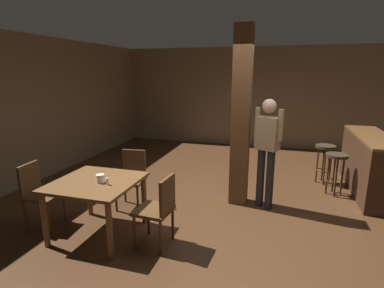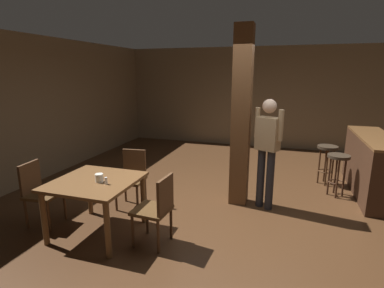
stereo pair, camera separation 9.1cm
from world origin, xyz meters
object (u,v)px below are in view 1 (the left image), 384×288
at_px(chair_west, 38,191).
at_px(standing_person, 267,146).
at_px(bar_stool_near, 336,164).
at_px(bar_counter, 364,163).
at_px(salt_shaker, 107,181).
at_px(napkin_cup, 100,178).
at_px(chair_north, 132,176).
at_px(chair_east, 159,207).
at_px(dining_table, 96,189).
at_px(bar_stool_mid, 325,154).

distance_m(chair_west, standing_person, 3.35).
bearing_deg(bar_stool_near, bar_counter, 29.82).
height_order(salt_shaker, standing_person, standing_person).
distance_m(standing_person, bar_stool_near, 1.50).
bearing_deg(bar_stool_near, chair_west, -150.13).
xyz_separation_m(napkin_cup, bar_stool_near, (3.11, 2.36, -0.24)).
bearing_deg(chair_north, bar_counter, 24.71).
height_order(chair_east, salt_shaker, chair_east).
xyz_separation_m(dining_table, chair_north, (0.02, 0.92, -0.13)).
height_order(napkin_cup, bar_stool_mid, napkin_cup).
height_order(chair_east, bar_stool_near, chair_east).
relative_size(dining_table, salt_shaker, 11.63).
distance_m(chair_west, bar_counter, 5.32).
bearing_deg(napkin_cup, bar_stool_mid, 44.32).
distance_m(chair_north, chair_east, 1.27).
height_order(salt_shaker, bar_counter, bar_counter).
bearing_deg(chair_east, bar_stool_near, 45.20).
distance_m(standing_person, bar_stool_mid, 1.81).
height_order(salt_shaker, bar_stool_near, salt_shaker).
relative_size(dining_table, standing_person, 0.60).
relative_size(chair_north, bar_stool_near, 1.21).
bearing_deg(napkin_cup, chair_north, 94.21).
bearing_deg(dining_table, bar_stool_near, 36.01).
height_order(dining_table, bar_stool_near, dining_table).
distance_m(chair_west, chair_east, 1.78).
bearing_deg(chair_west, chair_east, 0.55).
height_order(chair_west, bar_stool_mid, chair_west).
distance_m(chair_west, bar_stool_mid, 4.95).
height_order(dining_table, bar_counter, bar_counter).
bearing_deg(bar_counter, salt_shaker, -142.29).
relative_size(salt_shaker, bar_counter, 0.04).
height_order(salt_shaker, bar_stool_mid, salt_shaker).
height_order(dining_table, standing_person, standing_person).
bearing_deg(chair_east, chair_north, 132.33).
bearing_deg(chair_east, chair_west, -179.45).
bearing_deg(chair_east, salt_shaker, -174.56).
bearing_deg(chair_north, chair_east, -47.67).
height_order(napkin_cup, bar_counter, bar_counter).
bearing_deg(chair_north, dining_table, -91.40).
bearing_deg(salt_shaker, bar_stool_mid, 46.00).
bearing_deg(dining_table, chair_north, 88.60).
relative_size(napkin_cup, bar_stool_mid, 0.14).
bearing_deg(bar_counter, bar_stool_mid, 155.75).
height_order(napkin_cup, bar_stool_near, napkin_cup).
height_order(napkin_cup, standing_person, standing_person).
height_order(dining_table, chair_east, chair_east).
distance_m(salt_shaker, standing_person, 2.40).
distance_m(chair_west, bar_stool_near, 4.74).
xyz_separation_m(napkin_cup, salt_shaker, (0.13, -0.04, -0.01)).
bearing_deg(dining_table, bar_stool_mid, 43.12).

